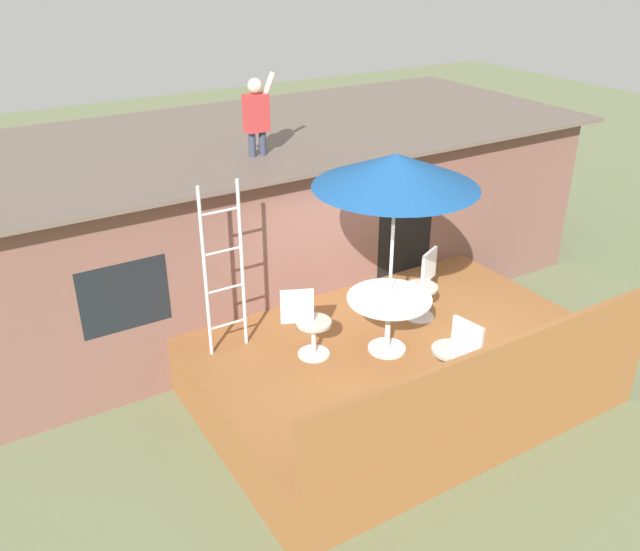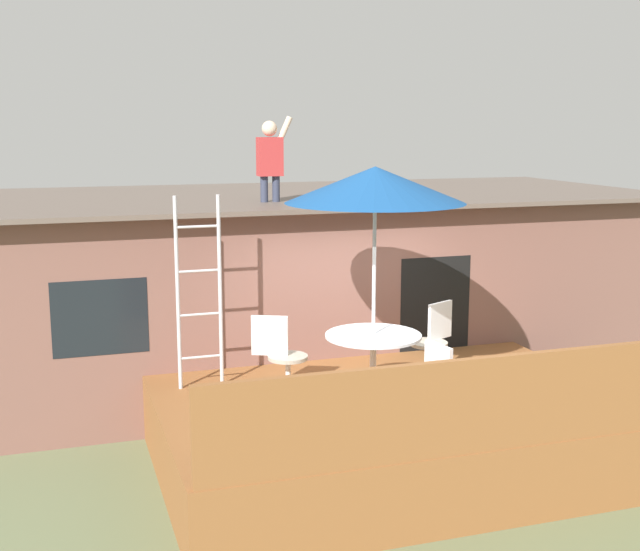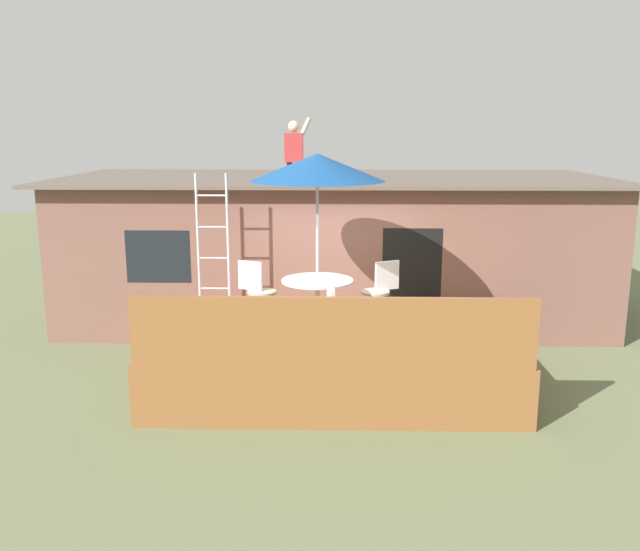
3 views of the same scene
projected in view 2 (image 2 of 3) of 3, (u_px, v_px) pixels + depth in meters
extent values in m
plane|color=#66704C|center=(388.00, 464.00, 9.31)|extent=(40.00, 40.00, 0.00)
cube|color=brown|center=(297.00, 287.00, 12.42)|extent=(10.00, 4.00, 2.70)
cube|color=#66564C|center=(296.00, 195.00, 12.17)|extent=(10.50, 4.50, 0.06)
cube|color=black|center=(100.00, 318.00, 9.62)|extent=(1.10, 0.03, 0.90)
cube|color=black|center=(434.00, 331.00, 11.02)|extent=(1.00, 0.03, 2.00)
cube|color=brown|center=(389.00, 430.00, 9.23)|extent=(5.05, 3.52, 0.80)
cube|color=brown|center=(464.00, 407.00, 7.48)|extent=(4.95, 0.08, 0.90)
cylinder|color=silver|center=(373.00, 399.00, 9.01)|extent=(0.48, 0.48, 0.03)
cylinder|color=silver|center=(373.00, 368.00, 8.95)|extent=(0.07, 0.07, 0.71)
cylinder|color=silver|center=(373.00, 336.00, 8.88)|extent=(1.04, 1.04, 0.03)
cylinder|color=silver|center=(374.00, 293.00, 8.80)|extent=(0.04, 0.04, 2.40)
cone|color=#194C8C|center=(375.00, 185.00, 8.59)|extent=(1.90, 1.90, 0.38)
cylinder|color=silver|center=(178.00, 294.00, 9.22)|extent=(0.04, 0.04, 2.20)
cylinder|color=silver|center=(220.00, 291.00, 9.37)|extent=(0.04, 0.04, 2.20)
cylinder|color=silver|center=(201.00, 357.00, 9.43)|extent=(0.48, 0.03, 0.03)
cylinder|color=silver|center=(200.00, 314.00, 9.34)|extent=(0.48, 0.03, 0.03)
cylinder|color=silver|center=(198.00, 271.00, 9.25)|extent=(0.48, 0.03, 0.03)
cylinder|color=silver|center=(197.00, 227.00, 9.15)|extent=(0.48, 0.03, 0.03)
cylinder|color=#33384C|center=(264.00, 189.00, 10.79)|extent=(0.10, 0.10, 0.34)
cylinder|color=#33384C|center=(276.00, 189.00, 10.84)|extent=(0.10, 0.10, 0.34)
cube|color=#B73333|center=(270.00, 157.00, 10.74)|extent=(0.32, 0.20, 0.50)
sphere|color=beige|center=(269.00, 128.00, 10.67)|extent=(0.20, 0.20, 0.20)
cylinder|color=beige|center=(283.00, 133.00, 10.74)|extent=(0.26, 0.08, 0.44)
cylinder|color=silver|center=(288.00, 397.00, 9.11)|extent=(0.40, 0.40, 0.02)
cylinder|color=silver|center=(288.00, 377.00, 9.07)|extent=(0.06, 0.06, 0.44)
cylinder|color=#A59E8C|center=(288.00, 357.00, 9.03)|extent=(0.44, 0.44, 0.04)
cube|color=silver|center=(270.00, 336.00, 9.00)|extent=(0.38, 0.20, 0.44)
cylinder|color=silver|center=(428.00, 381.00, 9.67)|extent=(0.40, 0.40, 0.02)
cylinder|color=silver|center=(428.00, 363.00, 9.63)|extent=(0.06, 0.06, 0.44)
cylinder|color=#A59E8C|center=(429.00, 344.00, 9.59)|extent=(0.44, 0.44, 0.04)
cube|color=silver|center=(440.00, 321.00, 9.68)|extent=(0.38, 0.21, 0.44)
cylinder|color=silver|center=(424.00, 428.00, 8.17)|extent=(0.40, 0.40, 0.02)
cylinder|color=silver|center=(425.00, 407.00, 8.13)|extent=(0.06, 0.06, 0.44)
cylinder|color=#A59E8C|center=(425.00, 385.00, 8.08)|extent=(0.44, 0.44, 0.04)
cube|color=silver|center=(438.00, 366.00, 7.87)|extent=(0.11, 0.40, 0.44)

